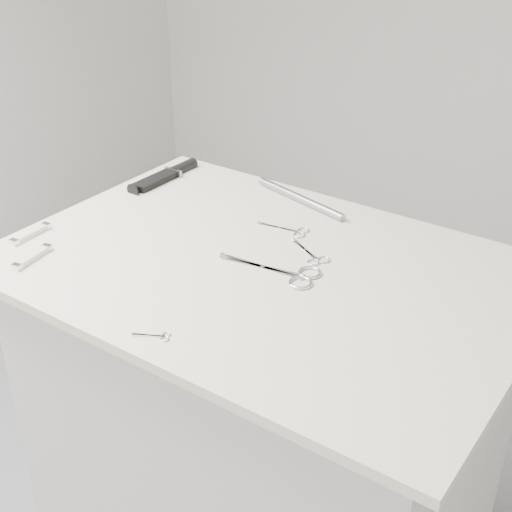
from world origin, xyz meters
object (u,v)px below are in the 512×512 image
Objects in this scene: metal_rail at (300,198)px; sheathed_knife at (168,175)px; plinth at (262,447)px; embroidery_scissors_a at (291,231)px; embroidery_scissors_b at (312,256)px; pocket_knife_b at (32,257)px; tiny_scissors at (157,336)px; pocket_knife_a at (31,234)px; large_shears at (290,274)px.

sheathed_knife is at bearing -169.32° from metal_rail.
embroidery_scissors_a is (-0.03, 0.15, 0.47)m from plinth.
pocket_knife_b is at bearing -115.83° from embroidery_scissors_b.
sheathed_knife reaches higher than tiny_scissors.
pocket_knife_a reaches higher than embroidery_scissors_a.
plinth is 0.56m from tiny_scissors.
sheathed_knife is (-0.42, 0.51, 0.01)m from tiny_scissors.
large_shears is (0.06, -0.00, 0.47)m from plinth.
pocket_knife_b is at bearing -130.66° from pocket_knife_a.
large_shears is at bearing 48.51° from tiny_scissors.
metal_rail reaches higher than tiny_scissors.
pocket_knife_b reaches higher than plinth.
large_shears reaches higher than embroidery_scissors_b.
pocket_knife_a is (-0.52, -0.17, 0.00)m from large_shears.
embroidery_scissors_b is 0.54m from pocket_knife_b.
embroidery_scissors_a is (-0.09, 0.15, -0.00)m from large_shears.
embroidery_scissors_b is at bearing -104.62° from sheathed_knife.
plinth is 0.48m from embroidery_scissors_b.
metal_rail is (-0.10, 0.28, 0.48)m from plinth.
sheathed_knife is at bearing 161.77° from embroidery_scissors_a.
tiny_scissors is 0.23× the size of metal_rail.
metal_rail is (-0.06, 0.13, 0.01)m from embroidery_scissors_a.
large_shears is 0.08m from embroidery_scissors_b.
embroidery_scissors_a is at bearing 65.18° from tiny_scissors.
embroidery_scissors_a is 0.15m from metal_rail.
pocket_knife_b reaches higher than embroidery_scissors_b.
embroidery_scissors_b and tiny_scissors have the same top height.
pocket_knife_b is at bearing -172.19° from sheathed_knife.
large_shears reaches higher than embroidery_scissors_a.
embroidery_scissors_a and embroidery_scissors_b have the same top height.
tiny_scissors is at bearing -81.55° from metal_rail.
large_shears is 2.01× the size of pocket_knife_a.
metal_rail is (0.34, 0.06, 0.00)m from sheathed_knife.
embroidery_scissors_a is 1.13× the size of pocket_knife_b.
plinth is at bearing 60.32° from tiny_scissors.
embroidery_scissors_b is at bearing -66.80° from pocket_knife_a.
large_shears is at bearing -113.20° from sheathed_knife.
large_shears reaches higher than plinth.
pocket_knife_b is (0.08, -0.06, 0.00)m from pocket_knife_a.
metal_rail reaches higher than embroidery_scissors_a.
metal_rail is at bearing 70.63° from tiny_scissors.
pocket_knife_a is at bearing -128.39° from metal_rail.
embroidery_scissors_a is 1.13× the size of pocket_knife_a.
large_shears is 3.24× the size of tiny_scissors.
sheathed_knife is at bearing -167.69° from embroidery_scissors_b.
embroidery_scissors_a is at bearing -98.81° from sheathed_knife.
tiny_scissors is 0.62× the size of pocket_knife_a.
metal_rail is at bearing -37.67° from pocket_knife_b.
sheathed_knife is at bearing 148.52° from large_shears.
metal_rail is at bearing 106.75° from embroidery_scissors_a.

